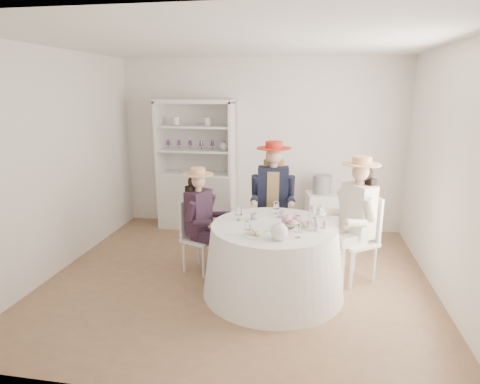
# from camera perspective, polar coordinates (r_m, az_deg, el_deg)

# --- Properties ---
(ground) EXTENTS (4.50, 4.50, 0.00)m
(ground) POSITION_cam_1_polar(r_m,az_deg,el_deg) (4.97, -0.20, -12.10)
(ground) COLOR brown
(ground) RESTS_ON ground
(ceiling) EXTENTS (4.50, 4.50, 0.00)m
(ceiling) POSITION_cam_1_polar(r_m,az_deg,el_deg) (4.47, -0.23, 20.60)
(ceiling) COLOR white
(ceiling) RESTS_ON wall_back
(wall_back) EXTENTS (4.50, 0.00, 4.50)m
(wall_back) POSITION_cam_1_polar(r_m,az_deg,el_deg) (6.48, 2.88, 6.69)
(wall_back) COLOR white
(wall_back) RESTS_ON ground
(wall_front) EXTENTS (4.50, 0.00, 4.50)m
(wall_front) POSITION_cam_1_polar(r_m,az_deg,el_deg) (2.65, -7.79, -4.84)
(wall_front) COLOR white
(wall_front) RESTS_ON ground
(wall_left) EXTENTS (0.00, 4.50, 4.50)m
(wall_left) POSITION_cam_1_polar(r_m,az_deg,el_deg) (5.39, -24.54, 3.84)
(wall_left) COLOR white
(wall_left) RESTS_ON ground
(wall_right) EXTENTS (0.00, 4.50, 4.50)m
(wall_right) POSITION_cam_1_polar(r_m,az_deg,el_deg) (4.70, 27.93, 2.08)
(wall_right) COLOR white
(wall_right) RESTS_ON ground
(tea_table) EXTENTS (1.57, 1.57, 0.79)m
(tea_table) POSITION_cam_1_polar(r_m,az_deg,el_deg) (4.52, 4.76, -9.48)
(tea_table) COLOR white
(tea_table) RESTS_ON ground
(hutch) EXTENTS (1.28, 0.60, 2.07)m
(hutch) POSITION_cam_1_polar(r_m,az_deg,el_deg) (6.56, -6.12, 1.27)
(hutch) COLOR silver
(hutch) RESTS_ON ground
(side_table) EXTENTS (0.51, 0.51, 0.68)m
(side_table) POSITION_cam_1_polar(r_m,az_deg,el_deg) (6.33, 11.39, -3.15)
(side_table) COLOR silver
(side_table) RESTS_ON ground
(hatbox) EXTENTS (0.34, 0.34, 0.28)m
(hatbox) POSITION_cam_1_polar(r_m,az_deg,el_deg) (6.21, 11.60, 1.07)
(hatbox) COLOR black
(hatbox) RESTS_ON side_table
(guest_left) EXTENTS (0.55, 0.50, 1.31)m
(guest_left) POSITION_cam_1_polar(r_m,az_deg,el_deg) (4.91, -5.68, -3.18)
(guest_left) COLOR silver
(guest_left) RESTS_ON ground
(guest_mid) EXTENTS (0.57, 0.60, 1.57)m
(guest_mid) POSITION_cam_1_polar(r_m,az_deg,el_deg) (5.32, 4.71, -0.14)
(guest_mid) COLOR silver
(guest_mid) RESTS_ON ground
(guest_right) EXTENTS (0.64, 0.61, 1.49)m
(guest_right) POSITION_cam_1_polar(r_m,az_deg,el_deg) (4.80, 16.22, -2.85)
(guest_right) COLOR silver
(guest_right) RESTS_ON ground
(spare_chair) EXTENTS (0.54, 0.54, 1.06)m
(spare_chair) POSITION_cam_1_polar(r_m,az_deg,el_deg) (5.66, -2.69, -2.53)
(spare_chair) COLOR silver
(spare_chair) RESTS_ON ground
(teacup_a) EXTENTS (0.10, 0.10, 0.06)m
(teacup_a) POSITION_cam_1_polar(r_m,az_deg,el_deg) (4.54, 1.99, -3.56)
(teacup_a) COLOR white
(teacup_a) RESTS_ON tea_table
(teacup_b) EXTENTS (0.09, 0.09, 0.07)m
(teacup_b) POSITION_cam_1_polar(r_m,az_deg,el_deg) (4.63, 5.96, -3.21)
(teacup_b) COLOR white
(teacup_b) RESTS_ON tea_table
(teacup_c) EXTENTS (0.11, 0.11, 0.07)m
(teacup_c) POSITION_cam_1_polar(r_m,az_deg,el_deg) (4.49, 8.12, -3.88)
(teacup_c) COLOR white
(teacup_c) RESTS_ON tea_table
(flower_bowl) EXTENTS (0.28, 0.28, 0.05)m
(flower_bowl) POSITION_cam_1_polar(r_m,az_deg,el_deg) (4.32, 7.75, -4.69)
(flower_bowl) COLOR white
(flower_bowl) RESTS_ON tea_table
(flower_arrangement) EXTENTS (0.18, 0.18, 0.07)m
(flower_arrangement) POSITION_cam_1_polar(r_m,az_deg,el_deg) (4.27, 7.42, -4.06)
(flower_arrangement) COLOR #D76B7B
(flower_arrangement) RESTS_ON tea_table
(table_teapot) EXTENTS (0.25, 0.18, 0.19)m
(table_teapot) POSITION_cam_1_polar(r_m,az_deg,el_deg) (3.95, 5.64, -5.69)
(table_teapot) COLOR white
(table_teapot) RESTS_ON tea_table
(sandwich_plate) EXTENTS (0.26, 0.26, 0.06)m
(sandwich_plate) POSITION_cam_1_polar(r_m,az_deg,el_deg) (4.06, 2.39, -5.99)
(sandwich_plate) COLOR white
(sandwich_plate) RESTS_ON tea_table
(cupcake_stand) EXTENTS (0.26, 0.26, 0.24)m
(cupcake_stand) POSITION_cam_1_polar(r_m,az_deg,el_deg) (4.31, 10.90, -3.98)
(cupcake_stand) COLOR white
(cupcake_stand) RESTS_ON tea_table
(stemware_set) EXTENTS (0.89, 0.86, 0.15)m
(stemware_set) POSITION_cam_1_polar(r_m,az_deg,el_deg) (4.35, 4.89, -3.80)
(stemware_set) COLOR white
(stemware_set) RESTS_ON tea_table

